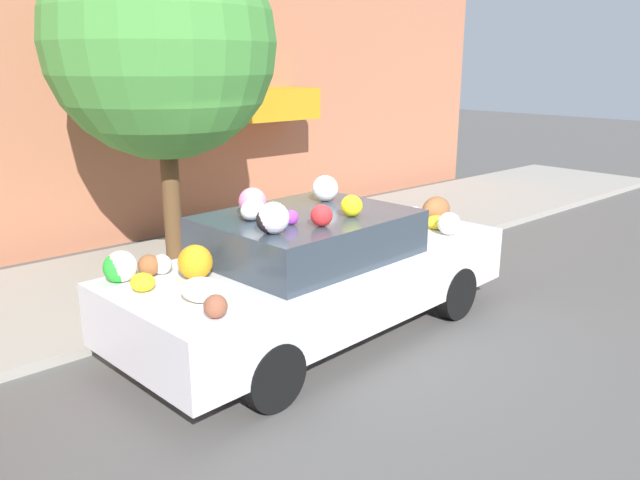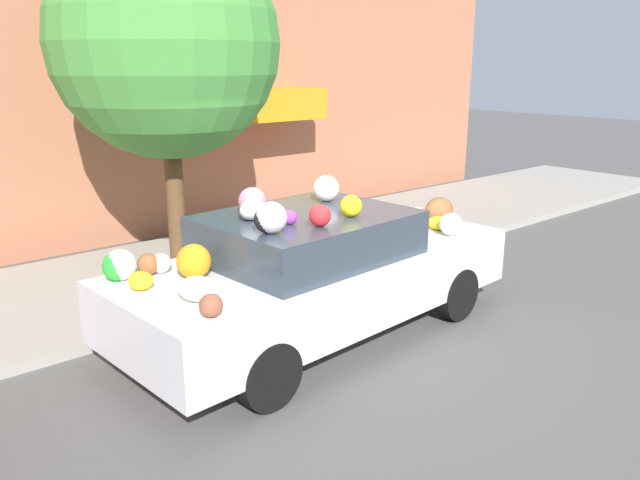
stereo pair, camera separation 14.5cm
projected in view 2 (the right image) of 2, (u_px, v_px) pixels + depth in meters
The scene contains 6 objects.
ground_plane at pixel (318, 332), 6.94m from camera, with size 60.00×60.00×0.00m, color #565451.
sidewalk_curb at pixel (197, 268), 8.90m from camera, with size 24.00×3.20×0.11m.
building_facade at pixel (120, 52), 9.77m from camera, with size 18.00×1.20×6.17m.
street_tree at pixel (165, 44), 7.87m from camera, with size 2.93×2.93×4.47m.
fire_hydrant at pixel (359, 231), 9.35m from camera, with size 0.20×0.20×0.70m.
art_car at pixel (317, 269), 6.69m from camera, with size 4.64×2.09×1.68m.
Camera 2 is at (-4.13, -4.88, 2.88)m, focal length 35.00 mm.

